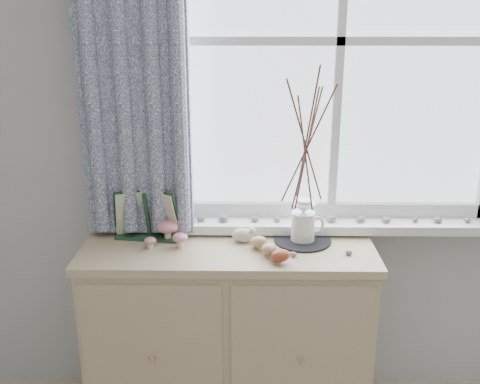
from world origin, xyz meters
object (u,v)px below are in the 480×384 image
(botanical_book, at_px, (147,216))
(twig_pitcher, at_px, (306,142))
(toadstool_cluster, at_px, (168,231))
(sideboard, at_px, (229,335))

(botanical_book, bearing_deg, twig_pitcher, 7.00)
(botanical_book, distance_m, toadstool_cluster, 0.11)
(sideboard, distance_m, twig_pitcher, 0.91)
(botanical_book, relative_size, twig_pitcher, 0.42)
(toadstool_cluster, bearing_deg, twig_pitcher, 2.29)
(sideboard, bearing_deg, botanical_book, 170.18)
(botanical_book, xyz_separation_m, twig_pitcher, (0.65, -0.00, 0.32))
(sideboard, distance_m, botanical_book, 0.63)
(toadstool_cluster, bearing_deg, botanical_book, 164.43)
(sideboard, height_order, toadstool_cluster, toadstool_cluster)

